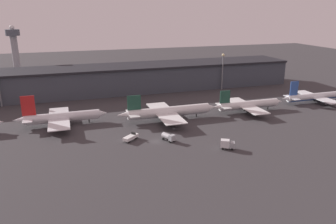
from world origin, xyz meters
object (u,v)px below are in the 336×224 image
object	(u,v)px
airplane_3	(248,105)
service_vehicle_0	(227,144)
service_vehicle_2	(168,137)
control_tower	(15,49)
airplane_2	(168,112)
airplane_1	(61,117)
service_vehicle_3	(131,137)
airplane_4	(319,96)

from	to	relation	value
airplane_3	service_vehicle_0	size ratio (longest dim) A/B	7.09
service_vehicle_2	control_tower	size ratio (longest dim) A/B	0.16
airplane_2	control_tower	distance (m)	132.32
airplane_2	service_vehicle_2	xyz separation A→B (m)	(-7.59, -23.77, -2.14)
airplane_1	airplane_3	bearing A→B (deg)	-4.61
control_tower	service_vehicle_0	bearing A→B (deg)	-60.14
service_vehicle_3	control_tower	world-z (taller)	control_tower
service_vehicle_0	service_vehicle_2	distance (m)	22.56
airplane_3	service_vehicle_2	xyz separation A→B (m)	(-48.99, -24.07, -1.63)
airplane_2	airplane_1	bearing A→B (deg)	170.84
service_vehicle_3	airplane_3	bearing A→B (deg)	-23.44
service_vehicle_2	control_tower	bearing A→B (deg)	-179.75
airplane_2	airplane_4	distance (m)	87.69
airplane_3	service_vehicle_2	size ratio (longest dim) A/B	6.45
airplane_1	airplane_3	distance (m)	88.05
airplane_2	airplane_4	xyz separation A→B (m)	(87.59, 4.18, -0.74)
airplane_4	service_vehicle_0	xyz separation A→B (m)	(-77.38, -41.80, -1.15)
airplane_1	airplane_2	distance (m)	46.96
service_vehicle_3	airplane_2	bearing A→B (deg)	1.23
airplane_2	airplane_4	world-z (taller)	airplane_2
control_tower	service_vehicle_3	bearing A→B (deg)	-67.63
airplane_1	airplane_4	size ratio (longest dim) A/B	0.82
airplane_1	airplane_3	xyz separation A→B (m)	(87.74, -7.29, -0.22)
service_vehicle_3	control_tower	size ratio (longest dim) A/B	0.18
airplane_2	service_vehicle_2	distance (m)	25.04
airplane_2	service_vehicle_3	world-z (taller)	airplane_2
airplane_1	service_vehicle_0	xyz separation A→B (m)	(56.55, -45.21, -1.60)
airplane_2	service_vehicle_3	bearing A→B (deg)	-138.12
airplane_2	control_tower	bearing A→B (deg)	124.33
service_vehicle_0	service_vehicle_2	xyz separation A→B (m)	(-17.80, 13.86, -0.25)
service_vehicle_3	service_vehicle_2	bearing A→B (deg)	-60.06
airplane_2	control_tower	size ratio (longest dim) A/B	1.22
airplane_4	service_vehicle_3	bearing A→B (deg)	-167.87
airplane_1	airplane_4	bearing A→B (deg)	-1.32
airplane_3	service_vehicle_0	bearing A→B (deg)	-129.30
airplane_1	airplane_2	xyz separation A→B (m)	(46.35, -7.59, 0.29)
airplane_3	service_vehicle_3	size ratio (longest dim) A/B	5.65
airplane_3	airplane_4	distance (m)	46.35
airplane_4	service_vehicle_2	world-z (taller)	airplane_4
airplane_3	control_tower	distance (m)	158.97
airplane_1	service_vehicle_2	distance (m)	49.89
service_vehicle_0	control_tower	world-z (taller)	control_tower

